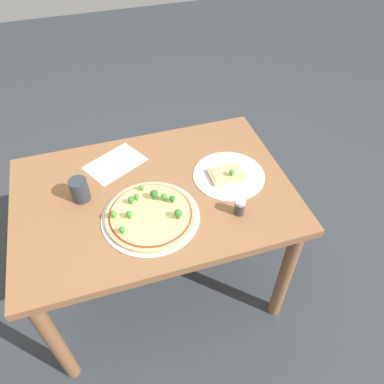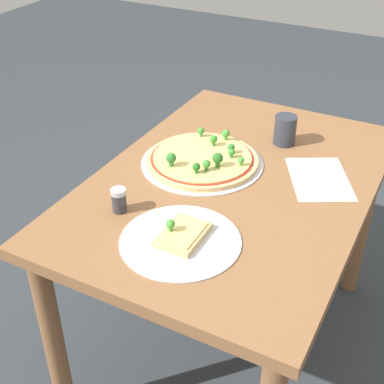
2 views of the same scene
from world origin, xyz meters
The scene contains 7 objects.
ground_plane centered at (0.00, 0.00, 0.00)m, with size 8.00×8.00×0.00m, color #33383D.
dining_table centered at (0.00, 0.00, 0.61)m, with size 1.13×0.77×0.71m.
pizza_tray_whole centered at (0.04, 0.13, 0.72)m, with size 0.38×0.38×0.07m.
pizza_tray_slice centered at (-0.33, 0.00, 0.72)m, with size 0.31×0.31×0.06m.
drinking_cup centered at (0.28, -0.05, 0.76)m, with size 0.07×0.07×0.10m, color #2D333D.
condiment_shaker centered at (-0.29, 0.21, 0.75)m, with size 0.04×0.04×0.07m.
paper_menu centered at (0.12, -0.22, 0.71)m, with size 0.24×0.17×0.00m, color white.
Camera 2 is at (-1.25, -0.51, 1.55)m, focal length 50.00 mm.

